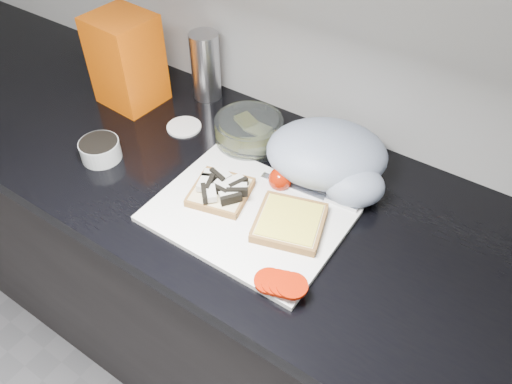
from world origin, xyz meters
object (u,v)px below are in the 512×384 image
bread_bag (127,60)px  steel_canister (206,66)px  glass_bowl (249,132)px  cutting_board (248,215)px

bread_bag → steel_canister: (0.16, 0.13, -0.03)m
glass_bowl → steel_canister: 0.25m
bread_bag → steel_canister: bread_bag is taller
cutting_board → bread_bag: bread_bag is taller
cutting_board → bread_bag: bearing=160.0°
cutting_board → glass_bowl: 0.26m
glass_bowl → steel_canister: steel_canister is taller
glass_bowl → bread_bag: (-0.38, -0.02, 0.09)m
glass_bowl → steel_canister: bearing=153.4°
cutting_board → steel_canister: 0.49m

